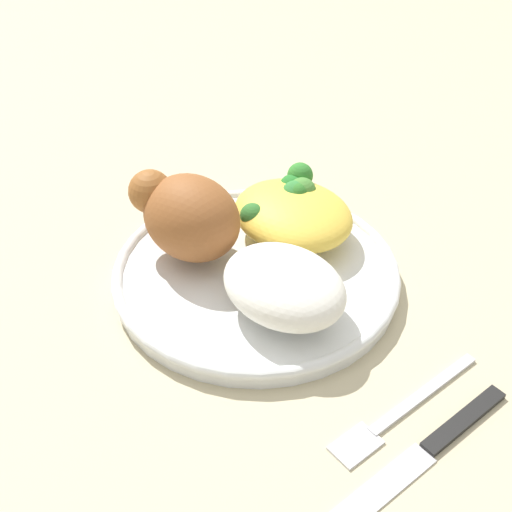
{
  "coord_description": "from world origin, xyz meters",
  "views": [
    {
      "loc": [
        -0.3,
        0.32,
        0.38
      ],
      "look_at": [
        0.0,
        0.0,
        0.03
      ],
      "focal_mm": 46.75,
      "sensor_mm": 36.0,
      "label": 1
    }
  ],
  "objects_px": {
    "rice_pile": "(284,286)",
    "fork": "(401,410)",
    "knife": "(428,449)",
    "roasted_chicken": "(187,215)",
    "plate": "(256,273)",
    "mac_cheese_with_broccoli": "(293,210)"
  },
  "relations": [
    {
      "from": "knife",
      "to": "roasted_chicken",
      "type": "bearing_deg",
      "value": -5.23
    },
    {
      "from": "roasted_chicken",
      "to": "fork",
      "type": "distance_m",
      "value": 0.23
    },
    {
      "from": "rice_pile",
      "to": "plate",
      "type": "bearing_deg",
      "value": -24.7
    },
    {
      "from": "rice_pile",
      "to": "knife",
      "type": "height_order",
      "value": "rice_pile"
    },
    {
      "from": "plate",
      "to": "knife",
      "type": "bearing_deg",
      "value": 166.63
    },
    {
      "from": "plate",
      "to": "rice_pile",
      "type": "relative_size",
      "value": 2.37
    },
    {
      "from": "mac_cheese_with_broccoli",
      "to": "knife",
      "type": "xyz_separation_m",
      "value": [
        -0.21,
        0.11,
        -0.04
      ]
    },
    {
      "from": "roasted_chicken",
      "to": "mac_cheese_with_broccoli",
      "type": "distance_m",
      "value": 0.1
    },
    {
      "from": "knife",
      "to": "mac_cheese_with_broccoli",
      "type": "bearing_deg",
      "value": -26.77
    },
    {
      "from": "roasted_chicken",
      "to": "rice_pile",
      "type": "height_order",
      "value": "roasted_chicken"
    },
    {
      "from": "rice_pile",
      "to": "fork",
      "type": "distance_m",
      "value": 0.13
    },
    {
      "from": "mac_cheese_with_broccoli",
      "to": "knife",
      "type": "relative_size",
      "value": 0.59
    },
    {
      "from": "plate",
      "to": "roasted_chicken",
      "type": "bearing_deg",
      "value": 23.31
    },
    {
      "from": "fork",
      "to": "rice_pile",
      "type": "bearing_deg",
      "value": -4.27
    },
    {
      "from": "plate",
      "to": "fork",
      "type": "height_order",
      "value": "plate"
    },
    {
      "from": "mac_cheese_with_broccoli",
      "to": "fork",
      "type": "distance_m",
      "value": 0.21
    },
    {
      "from": "plate",
      "to": "roasted_chicken",
      "type": "height_order",
      "value": "roasted_chicken"
    },
    {
      "from": "mac_cheese_with_broccoli",
      "to": "plate",
      "type": "bearing_deg",
      "value": 100.54
    },
    {
      "from": "plate",
      "to": "fork",
      "type": "distance_m",
      "value": 0.17
    },
    {
      "from": "plate",
      "to": "roasted_chicken",
      "type": "distance_m",
      "value": 0.08
    },
    {
      "from": "plate",
      "to": "mac_cheese_with_broccoli",
      "type": "xyz_separation_m",
      "value": [
        0.01,
        -0.06,
        0.03
      ]
    },
    {
      "from": "roasted_chicken",
      "to": "fork",
      "type": "xyz_separation_m",
      "value": [
        -0.23,
        0.01,
        -0.05
      ]
    }
  ]
}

